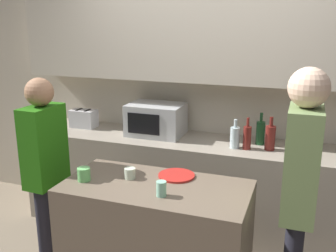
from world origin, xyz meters
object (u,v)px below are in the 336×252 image
object	(u,v)px
plate_on_island	(176,175)
cup_1	(130,173)
bottle_1	(247,137)
cup_2	(84,174)
microwave	(156,119)
bottle_0	(235,137)
bottle_3	(270,137)
bottle_2	(260,132)
person_left	(46,163)
cup_0	(161,189)
person_center	(299,185)
toaster	(84,118)

from	to	relation	value
plate_on_island	cup_1	world-z (taller)	cup_1
bottle_1	cup_2	world-z (taller)	bottle_1
microwave	bottle_0	bearing A→B (deg)	-10.60
bottle_3	plate_on_island	size ratio (longest dim) A/B	1.11
bottle_0	bottle_2	xyz separation A→B (m)	(0.19, 0.18, 0.01)
bottle_1	person_left	world-z (taller)	person_left
cup_2	cup_1	bearing A→B (deg)	26.91
cup_0	person_center	world-z (taller)	person_center
cup_2	bottle_3	bearing A→B (deg)	43.87
cup_0	person_center	size ratio (longest dim) A/B	0.06
toaster	person_center	distance (m)	2.41
toaster	bottle_3	bearing A→B (deg)	-3.08
bottle_3	bottle_1	bearing A→B (deg)	-165.98
bottle_0	bottle_1	world-z (taller)	bottle_1
plate_on_island	person_center	bearing A→B (deg)	-12.63
bottle_3	cup_1	size ratio (longest dim) A/B	3.64
bottle_1	plate_on_island	distance (m)	0.86
plate_on_island	cup_1	bearing A→B (deg)	-154.79
bottle_0	bottle_1	size ratio (longest dim) A/B	0.92
bottle_0	person_left	distance (m)	1.57
plate_on_island	cup_1	distance (m)	0.33
bottle_3	plate_on_island	xyz separation A→B (m)	(-0.56, -0.82, -0.11)
person_center	toaster	bearing A→B (deg)	62.40
bottle_3	cup_2	size ratio (longest dim) A/B	3.10
bottle_0	plate_on_island	distance (m)	0.82
person_center	cup_1	bearing A→B (deg)	87.38
bottle_3	cup_0	size ratio (longest dim) A/B	2.92
bottle_1	person_left	xyz separation A→B (m)	(-1.38, -0.92, -0.08)
bottle_1	plate_on_island	world-z (taller)	bottle_1
plate_on_island	person_center	distance (m)	0.86
bottle_0	cup_2	size ratio (longest dim) A/B	2.72
bottle_0	cup_0	size ratio (longest dim) A/B	2.57
bottle_0	bottle_3	size ratio (longest dim) A/B	0.88
bottle_0	person_center	world-z (taller)	person_center
toaster	bottle_3	world-z (taller)	bottle_3
microwave	cup_2	bearing A→B (deg)	-93.24
bottle_1	cup_2	xyz separation A→B (m)	(-0.96, -1.05, -0.06)
person_left	person_center	xyz separation A→B (m)	(1.83, -0.04, 0.11)
microwave	plate_on_island	distance (m)	1.06
bottle_3	cup_0	bearing A→B (deg)	-115.75
cup_1	microwave	bearing A→B (deg)	101.46
toaster	person_center	world-z (taller)	person_center
bottle_2	bottle_3	bearing A→B (deg)	-52.91
cup_1	person_center	distance (m)	1.13
toaster	microwave	bearing A→B (deg)	-0.11
microwave	cup_0	world-z (taller)	microwave
microwave	toaster	bearing A→B (deg)	179.89
cup_2	person_center	bearing A→B (deg)	3.97
microwave	plate_on_island	bearing A→B (deg)	-60.77
toaster	bottle_0	distance (m)	1.59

